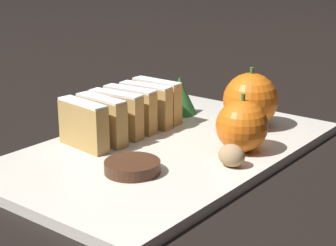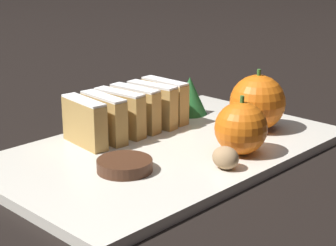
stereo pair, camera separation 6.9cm
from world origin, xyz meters
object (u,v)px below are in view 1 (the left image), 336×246
(orange_far, at_px, (242,126))
(walnut, at_px, (232,155))
(orange_near, at_px, (250,100))
(chocolate_cookie, at_px, (132,167))

(orange_far, height_order, walnut, orange_far)
(orange_near, xyz_separation_m, chocolate_cookie, (-0.02, -0.23, -0.03))
(orange_near, relative_size, chocolate_cookie, 1.34)
(orange_far, distance_m, walnut, 0.06)
(walnut, bearing_deg, orange_near, 112.52)
(orange_near, distance_m, chocolate_cookie, 0.23)
(orange_far, height_order, chocolate_cookie, orange_far)
(orange_far, relative_size, chocolate_cookie, 1.15)
(orange_far, xyz_separation_m, walnut, (0.02, -0.05, -0.02))
(orange_near, bearing_deg, chocolate_cookie, -94.39)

